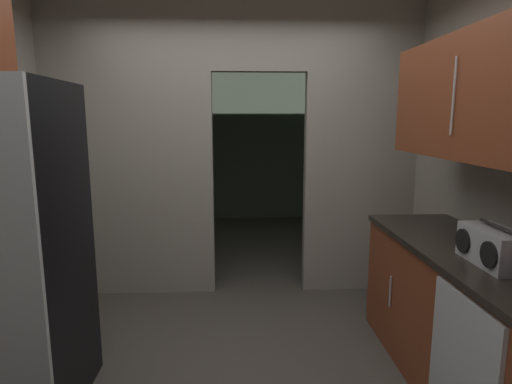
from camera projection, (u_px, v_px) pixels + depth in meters
name	position (u px, v px, depth m)	size (l,w,h in m)	color
ground	(235.00, 383.00, 2.63)	(20.00, 20.00, 0.00)	#47423D
kitchen_partition	(228.00, 141.00, 3.85)	(3.41, 0.12, 2.74)	#9E998C
adjoining_room_shell	(235.00, 139.00, 5.90)	(3.41, 3.10, 2.74)	slate
lower_cabinet_run	(465.00, 321.00, 2.50)	(0.63, 1.85, 0.89)	brown
dishwasher	(461.00, 381.00, 1.98)	(0.02, 0.56, 0.83)	#B7BABC
upper_cabinet_counterside	(486.00, 96.00, 2.28)	(0.36, 1.66, 0.70)	brown
boombox	(494.00, 247.00, 2.17)	(0.20, 0.40, 0.22)	#B2B2B7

